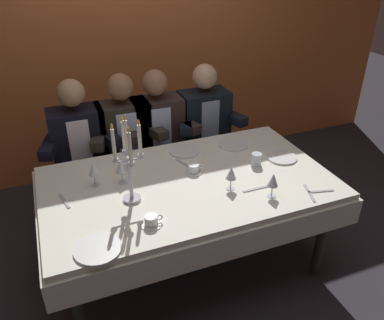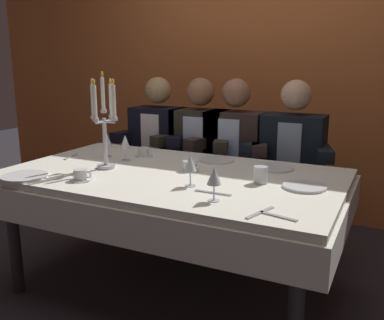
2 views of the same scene
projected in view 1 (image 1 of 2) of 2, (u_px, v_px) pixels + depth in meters
ground_plane at (189, 262)px, 2.95m from camera, size 12.00×12.00×0.00m
back_wall at (124, 36)px, 3.62m from camera, size 6.00×0.12×2.70m
dining_table at (188, 195)px, 2.64m from camera, size 1.94×1.14×0.74m
candelabra at (129, 162)px, 2.26m from camera, size 0.19×0.19×0.57m
dinner_plate_0 at (185, 151)px, 2.93m from camera, size 0.23×0.23×0.01m
dinner_plate_1 at (282, 157)px, 2.84m from camera, size 0.22×0.22×0.01m
dinner_plate_2 at (98, 249)px, 2.00m from camera, size 0.25×0.25×0.01m
dinner_plate_3 at (233, 145)px, 3.02m from camera, size 0.23×0.23×0.01m
wine_glass_0 at (121, 167)px, 2.50m from camera, size 0.07×0.07×0.16m
wine_glass_1 at (93, 170)px, 2.48m from camera, size 0.07×0.07×0.16m
wine_glass_2 at (273, 181)px, 2.37m from camera, size 0.07×0.07×0.16m
wine_glass_3 at (231, 174)px, 2.44m from camera, size 0.07×0.07×0.16m
water_tumbler_0 at (256, 159)px, 2.74m from camera, size 0.07×0.07×0.09m
coffee_cup_0 at (151, 221)px, 2.17m from camera, size 0.13×0.12×0.06m
coffee_cup_1 at (194, 169)px, 2.66m from camera, size 0.13×0.12×0.06m
coffee_cup_2 at (124, 167)px, 2.68m from camera, size 0.13×0.12×0.06m
fork_0 at (184, 163)px, 2.77m from camera, size 0.07×0.17×0.01m
fork_1 at (65, 201)px, 2.37m from camera, size 0.05×0.17×0.01m
knife_2 at (309, 193)px, 2.45m from camera, size 0.07×0.19×0.01m
spoon_3 at (321, 191)px, 2.47m from camera, size 0.17×0.06×0.01m
knife_4 at (256, 189)px, 2.49m from camera, size 0.19×0.02×0.01m
seated_diner_0 at (78, 140)px, 3.11m from camera, size 0.63×0.48×1.24m
seated_diner_1 at (124, 133)px, 3.23m from camera, size 0.63×0.48×1.24m
seated_diner_2 at (157, 127)px, 3.32m from camera, size 0.63×0.48×1.24m
seated_diner_3 at (204, 120)px, 3.46m from camera, size 0.63×0.48×1.24m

